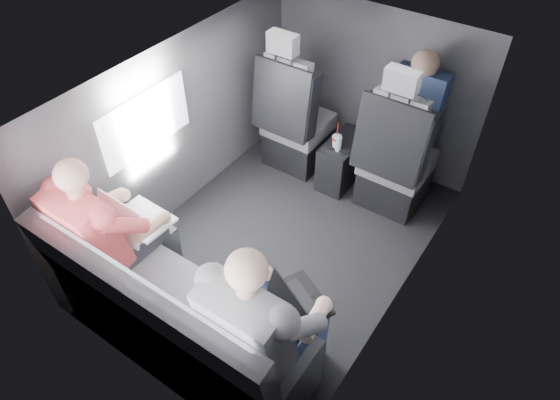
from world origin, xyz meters
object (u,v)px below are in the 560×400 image
Objects in this scene: passenger_rear_left at (110,232)px; passenger_front_right at (415,109)px; front_seat_right at (394,164)px; soda_cup at (337,141)px; passenger_rear_right at (264,324)px; water_bottle at (339,143)px; front_seat_left at (295,125)px; rear_bench at (178,321)px; laptop_black at (295,302)px; laptop_white at (134,219)px; center_console at (342,161)px.

passenger_rear_left is 1.58× the size of passenger_front_right.
front_seat_right is at bearing -87.51° from passenger_front_right.
passenger_rear_right is at bearing -71.91° from soda_cup.
passenger_rear_right is (0.54, -1.72, 0.18)m from water_bottle.
front_seat_left is 0.79× the size of rear_bench.
passenger_rear_right is at bearing 9.74° from rear_bench.
passenger_rear_right is (-0.05, -0.20, 0.01)m from laptop_black.
laptop_white is 2.14m from passenger_front_right.
front_seat_right is 8.81× the size of water_bottle.
soda_cup is 0.19× the size of passenger_rear_left.
laptop_white is 0.16m from passenger_rear_left.
center_console is at bearing 110.17° from laptop_black.
front_seat_right is at bearing 11.84° from water_bottle.
water_bottle is at bearing 71.25° from passenger_rear_left.
center_console is 1.16× the size of laptop_black.
front_seat_left is 0.48m from water_bottle.
center_console is 1.80m from laptop_black.
rear_bench is at bearing -101.48° from passenger_front_right.
center_console is 0.39× the size of passenger_rear_left.
front_seat_left is at bearing 180.00° from front_seat_right.
laptop_black is at bearing 9.80° from passenger_rear_left.
laptop_white is 1.13m from laptop_black.
passenger_rear_right reaches higher than laptop_white.
front_seat_right is 0.43m from passenger_front_right.
front_seat_right is at bearing 95.48° from laptop_black.
center_console is 1.32× the size of laptop_white.
water_bottle is 0.39× the size of laptop_white.
center_console is 1.98m from passenger_rear_left.
rear_bench is 0.66m from passenger_rear_left.
laptop_white is (-0.52, -1.70, 0.44)m from center_console.
passenger_front_right is (0.44, 0.22, 0.55)m from center_console.
front_seat_left is 0.49m from center_console.
laptop_black is at bearing -84.94° from passenger_front_right.
passenger_front_right reaches higher than water_bottle.
water_bottle is 0.11× the size of passenger_rear_right.
passenger_rear_left is (-1.02, -1.81, 0.23)m from front_seat_right.
laptop_white is at bearing -107.06° from center_console.
center_console is at bearing 80.49° from soda_cup.
water_bottle is at bearing -140.56° from passenger_front_right.
passenger_rear_left reaches higher than laptop_white.
front_seat_right reaches higher than passenger_front_right.
front_seat_left is at bearing -163.82° from passenger_front_right.
laptop_black is at bearing 26.25° from rear_bench.
soda_cup is at bearing -172.01° from front_seat_right.
rear_bench reaches higher than center_console.
passenger_front_right is (0.89, 0.26, 0.35)m from front_seat_left.
front_seat_left is 1.03× the size of passenger_rear_left.
front_seat_right is 0.45m from water_bottle.
front_seat_right is 2.09m from passenger_rear_left.
center_console is 0.30m from water_bottle.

